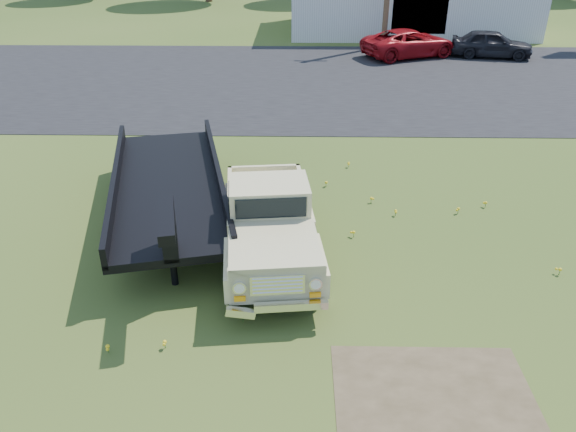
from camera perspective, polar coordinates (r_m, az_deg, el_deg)
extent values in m
plane|color=#334D18|center=(11.26, 3.88, -6.30)|extent=(140.00, 140.00, 0.00)
cube|color=black|center=(25.09, 2.45, 13.61)|extent=(90.00, 14.00, 0.02)
cube|color=#483C26|center=(9.19, 14.50, -16.95)|extent=(3.00, 2.00, 0.01)
cube|color=#483C26|center=(14.34, -4.71, 1.79)|extent=(2.20, 1.60, 0.01)
cube|color=black|center=(33.31, 13.24, 19.44)|extent=(3.00, 0.10, 2.20)
imported|color=maroon|center=(29.91, 12.25, 16.76)|extent=(5.30, 3.94, 1.34)
imported|color=black|center=(30.88, 19.98, 16.11)|extent=(4.15, 2.32, 1.33)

